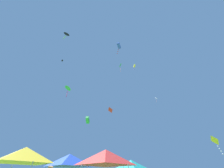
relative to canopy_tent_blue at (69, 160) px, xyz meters
The scene contains 14 objects.
canopy_tent_blue is the anchor object (origin of this frame).
canopy_tent_teal 6.65m from the canopy_tent_blue, 12.61° to the left, with size 3.17×3.17×3.40m.
canopy_tent_yellow 4.46m from the canopy_tent_blue, 128.66° to the right, with size 3.58×3.58×3.83m.
canopy_tent_red 5.45m from the canopy_tent_blue, 47.10° to the right, with size 3.36×3.36×3.59m.
kite_yellow_diamond 23.28m from the canopy_tent_blue, 19.38° to the left, with size 1.07×1.12×2.75m.
kite_yellow_box 26.76m from the canopy_tent_blue, 45.02° to the left, with size 0.60×0.87×1.91m.
kite_black_delta 25.44m from the canopy_tent_blue, 151.94° to the left, with size 1.78×1.78×2.53m.
kite_blue_box 12.98m from the canopy_tent_blue, 50.05° to the right, with size 0.52×0.74×1.46m.
kite_black_box 21.30m from the canopy_tent_blue, 136.66° to the left, with size 0.61×0.75×0.58m.
kite_red_diamond 21.58m from the canopy_tent_blue, 75.19° to the left, with size 1.39×1.48×0.86m.
kite_green_delta 12.25m from the canopy_tent_blue, 127.57° to the left, with size 1.49×1.53×2.29m.
kite_white_diamond 24.44m from the canopy_tent_blue, 39.73° to the left, with size 0.59×0.57×1.42m.
kite_green_box 13.02m from the canopy_tent_blue, 90.96° to the left, with size 0.69×1.53×1.17m.
kite_green_diamond 13.82m from the canopy_tent_blue, ahead, with size 0.37×0.48×1.43m.
Camera 1 is at (-0.24, -4.26, 1.75)m, focal length 21.92 mm.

